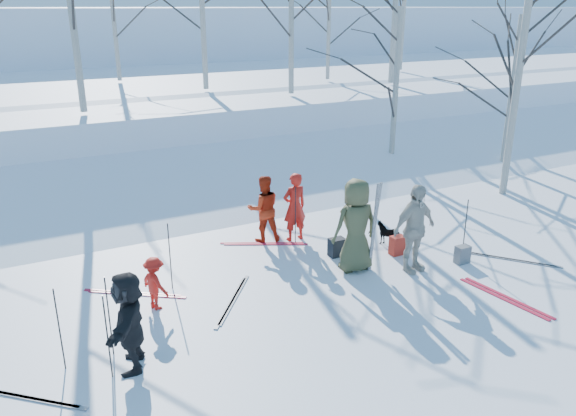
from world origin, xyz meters
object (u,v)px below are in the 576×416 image
skier_olive_center (356,226)px  skier_redor_behind (264,209)px  skier_red_seated (155,283)px  dog (389,233)px  backpack_grey (462,254)px  skier_red_north (295,207)px  skier_cream_east (414,229)px  backpack_dark (337,247)px  skier_grey_west (129,321)px  backpack_red (397,245)px

skier_olive_center → skier_redor_behind: 2.45m
skier_red_seated → dog: size_ratio=1.61×
backpack_grey → skier_red_north: bearing=133.0°
skier_cream_east → backpack_dark: skier_cream_east is taller
skier_cream_east → skier_red_north: bearing=112.1°
skier_redor_behind → skier_grey_west: size_ratio=1.00×
skier_red_seated → dog: (5.45, 0.42, -0.23)m
skier_red_north → dog: skier_red_north is taller
skier_red_north → backpack_grey: (2.55, -2.73, -0.61)m
backpack_dark → skier_olive_center: bearing=-93.4°
skier_grey_west → backpack_dark: skier_grey_west is taller
skier_red_seated → backpack_red: skier_red_seated is taller
skier_redor_behind → backpack_red: skier_redor_behind is taller
backpack_red → skier_cream_east: bearing=-106.8°
backpack_grey → backpack_dark: (-2.15, 1.52, 0.01)m
skier_redor_behind → skier_grey_west: 5.14m
skier_red_seated → skier_olive_center: bearing=-117.5°
skier_redor_behind → dog: size_ratio=2.54×
skier_red_north → backpack_dark: 1.41m
backpack_red → backpack_grey: 1.36m
skier_grey_west → backpack_red: 6.23m
skier_redor_behind → dog: 2.91m
skier_redor_behind → dog: skier_redor_behind is taller
skier_red_seated → backpack_red: bearing=-114.4°
skier_red_north → skier_grey_west: 5.46m
skier_olive_center → skier_redor_behind: (-1.00, 2.23, -0.19)m
skier_red_seated → skier_cream_east: (5.04, -0.88, 0.42)m
skier_red_north → backpack_red: size_ratio=3.82×
dog → skier_redor_behind: bearing=-69.7°
skier_cream_east → backpack_red: (0.23, 0.76, -0.71)m
skier_cream_east → backpack_dark: size_ratio=4.58×
skier_red_seated → dog: skier_red_seated is taller
skier_grey_west → backpack_grey: skier_grey_west is taller
skier_grey_west → backpack_red: size_ratio=3.71×
skier_grey_west → skier_redor_behind: bearing=151.7°
skier_redor_behind → skier_grey_west: skier_grey_west is taller
skier_red_north → backpack_dark: (0.39, -1.21, -0.60)m
skier_cream_east → backpack_grey: bearing=-16.8°
skier_redor_behind → backpack_grey: 4.43m
skier_cream_east → skier_red_seated: bearing=163.6°
skier_red_north → skier_grey_west: skier_red_north is taller
backpack_red → skier_red_north: bearing=132.4°
skier_grey_west → backpack_grey: size_ratio=4.10×
skier_red_seated → backpack_dark: (4.06, 0.43, -0.29)m
backpack_red → backpack_dark: backpack_red is taller
skier_olive_center → backpack_dark: bearing=-89.5°
skier_grey_west → dog: skier_grey_west is taller
skier_olive_center → backpack_grey: bearing=164.2°
skier_olive_center → skier_cream_east: (1.02, -0.57, -0.05)m
dog → backpack_red: bearing=33.0°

